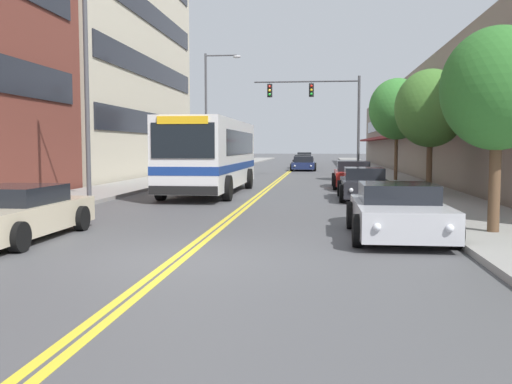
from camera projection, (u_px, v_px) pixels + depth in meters
The scene contains 21 objects.
ground_plane at pixel (289, 172), 47.39m from camera, with size 240.00×240.00×0.00m, color #4C4C4F.
sidewalk_left at pixel (206, 171), 48.19m from camera, with size 3.15×106.00×0.14m.
sidewalk_right at pixel (376, 171), 46.58m from camera, with size 3.15×106.00×0.14m.
centre_line at pixel (289, 172), 47.39m from camera, with size 0.34×106.00×0.01m.
office_tower_left at pixel (67, 17), 39.30m from camera, with size 12.08×22.41×22.02m.
storefront_row_right at pixel (450, 127), 45.64m from camera, with size 9.10×68.00×7.33m.
city_bus at pixel (212, 153), 25.65m from camera, with size 2.93×10.74×3.24m.
car_slate_blue_parked_left_near at pixel (228, 166), 43.06m from camera, with size 2.13×4.41×1.29m.
car_champagne_parked_left_mid at pixel (13, 214), 12.87m from camera, with size 2.19×4.91×1.21m.
car_silver_parked_right_foreground at pixel (398, 212), 13.14m from camera, with size 2.21×4.48×1.24m.
car_red_parked_right_mid at pixel (353, 175), 28.98m from camera, with size 2.09×4.57×1.37m.
car_charcoal_parked_right_far at pixel (364, 184), 22.61m from camera, with size 2.01×4.42×1.26m.
car_beige_moving_lead at pixel (304, 159), 67.62m from camera, with size 2.14×4.72×1.41m.
car_navy_moving_second at pixel (304, 164), 49.66m from camera, with size 2.19×4.30×1.26m.
car_black_moving_third at pixel (303, 162), 55.70m from camera, with size 2.09×4.44×1.30m.
traffic_signal_mast at pixel (323, 105), 39.67m from camera, with size 7.38×0.38×6.97m.
street_lamp_left_near at pixel (96, 56), 19.21m from camera, with size 2.59×0.28×8.65m.
street_lamp_left_far at pixel (211, 104), 39.24m from camera, with size 2.53×0.28×8.46m.
street_tree_right_near at pixel (498, 89), 12.86m from camera, with size 2.54×2.54×4.66m.
street_tree_right_mid at pixel (431, 108), 23.57m from camera, with size 2.94×2.94×5.15m.
street_tree_right_far at pixel (397, 109), 33.09m from camera, with size 3.23×3.23×5.91m.
Camera 1 is at (2.64, -10.38, 2.10)m, focal length 40.00 mm.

